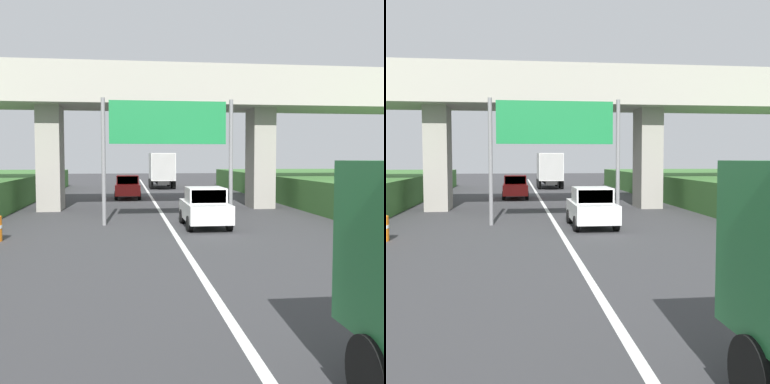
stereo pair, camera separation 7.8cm
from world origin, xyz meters
The scene contains 6 objects.
lane_centre_stripe centered at (0.00, 26.53, 0.00)m, with size 0.20×93.05×0.01m, color white.
overpass_bridge centered at (0.00, 33.16, 6.15)m, with size 40.00×4.80×8.10m.
overhead_highway_sign centered at (0.00, 26.22, 4.16)m, with size 5.88×0.18×5.60m.
truck_yellow centered at (1.58, 53.34, 1.93)m, with size 2.44×7.30×3.44m.
car_white centered at (1.48, 25.10, 0.86)m, with size 1.86×4.10×1.72m.
car_red centered at (-1.78, 40.52, 0.86)m, with size 1.86×4.10×1.72m.
Camera 1 is at (-1.86, 4.35, 2.97)m, focal length 45.92 mm.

